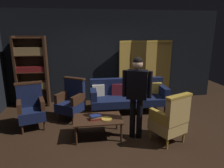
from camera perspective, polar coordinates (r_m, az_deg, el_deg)
The scene contains 14 objects.
ground_plane at distance 4.42m, azimuth 1.51°, elevation -14.68°, with size 10.00×10.00×0.00m, color black.
back_wall at distance 6.32m, azimuth -2.13°, elevation 7.76°, with size 7.20×0.10×2.80m, color black.
folding_screen at distance 6.47m, azimuth 9.16°, elevation 4.03°, with size 1.71×0.26×1.90m.
bookshelf at distance 6.27m, azimuth -21.82°, elevation 3.68°, with size 0.90×0.32×2.05m.
velvet_couch at distance 5.65m, azimuth 4.59°, elevation -2.95°, with size 2.12×0.78×0.88m.
coffee_table at distance 4.27m, azimuth -4.04°, elevation -10.23°, with size 1.00×0.64×0.42m.
armchair_gilt_accent at distance 4.18m, azimuth 16.27°, elevation -9.64°, with size 0.76×0.76×1.04m.
armchair_wing_left at distance 5.17m, azimuth -11.45°, elevation -4.52°, with size 0.80×0.80×1.04m.
armchair_wing_right at distance 4.99m, azimuth -22.02°, elevation -6.09°, with size 0.72×0.71×1.04m.
standing_figure at distance 4.04m, azimuth 7.07°, elevation -1.87°, with size 0.56×0.33×1.70m.
book_red_leather at distance 4.20m, azimuth -4.70°, elevation -9.72°, with size 0.24×0.15×0.03m, color maroon.
book_tan_leather at distance 4.19m, azimuth -4.71°, elevation -9.34°, with size 0.22×0.15×0.03m, color #9E7A47.
book_navy_cloth at distance 4.18m, azimuth -4.72°, elevation -8.99°, with size 0.21×0.15×0.02m, color navy.
brass_tray at distance 4.20m, azimuth -1.65°, elevation -9.83°, with size 0.23×0.23×0.02m, color gold.
Camera 1 is at (-0.65, -3.79, 2.18)m, focal length 32.17 mm.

